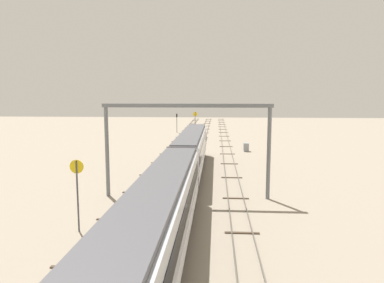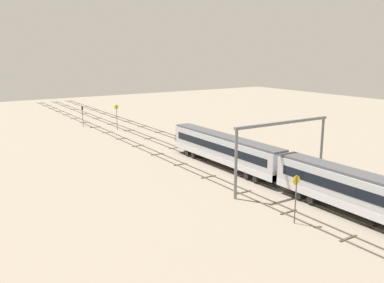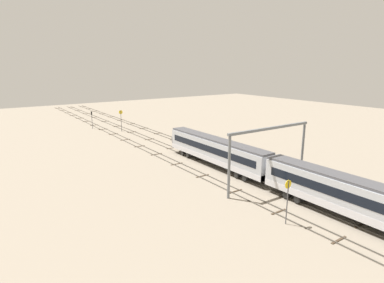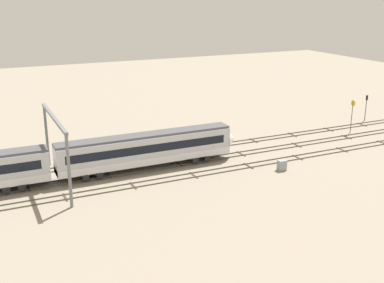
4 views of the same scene
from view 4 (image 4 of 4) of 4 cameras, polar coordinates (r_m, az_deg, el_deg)
The scene contains 8 objects.
ground_plane at distance 67.16m, azimuth -1.57°, elevation -2.68°, with size 207.47×207.47×0.00m, color gray.
track_near_foreground at distance 62.97m, azimuth 0.21°, elevation -3.99°, with size 191.47×2.40×0.16m.
track_with_train at distance 67.13m, azimuth -1.58°, elevation -2.62°, with size 191.47×2.40×0.16m.
track_middle at distance 71.39m, azimuth -3.15°, elevation -1.41°, with size 191.47×2.40×0.16m.
overhead_gantry at distance 60.53m, azimuth -15.92°, elevation 0.74°, with size 0.40×15.57×8.74m.
speed_sign_near_foreground at distance 85.30m, azimuth 18.48°, elevation 3.39°, with size 0.14×1.01×5.66m.
signal_light_trackside_approach at distance 94.67m, azimuth 19.98°, elevation 4.19°, with size 0.31×0.32×4.81m.
relay_cabinet at distance 65.70m, azimuth 10.62°, elevation -2.79°, with size 1.11×0.86×1.41m.
Camera 4 is at (-25.12, -57.89, 22.97)m, focal length 44.95 mm.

